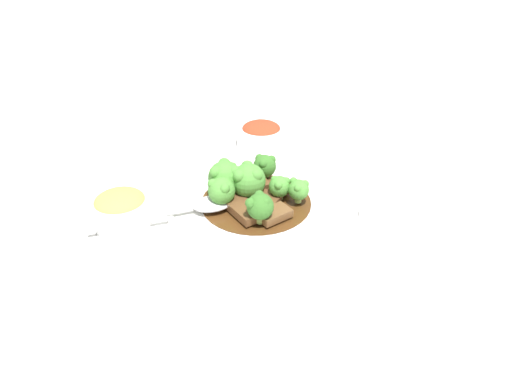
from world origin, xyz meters
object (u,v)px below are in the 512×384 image
beef_strip_3 (251,183)px  sauce_dish (383,214)px  side_bowl_kimchi (261,134)px  broccoli_floret_0 (248,180)px  broccoli_floret_6 (257,206)px  beef_strip_2 (271,187)px  broccoli_floret_4 (265,166)px  broccoli_floret_3 (225,177)px  beef_strip_4 (274,214)px  beef_strip_1 (267,202)px  broccoli_floret_2 (222,190)px  beef_strip_0 (243,209)px  broccoli_floret_1 (299,189)px  broccoli_floret_7 (280,187)px  side_bowl_appetizer (121,207)px  main_plate (256,205)px  broccoli_floret_5 (229,173)px  serving_spoon (201,206)px

beef_strip_3 → sauce_dish: size_ratio=0.90×
beef_strip_3 → side_bowl_kimchi: bearing=-11.5°
broccoli_floret_0 → broccoli_floret_6: 0.07m
beef_strip_2 → beef_strip_3: (0.01, 0.03, 0.00)m
beef_strip_3 → broccoli_floret_6: 0.10m
broccoli_floret_4 → sauce_dish: broccoli_floret_4 is taller
broccoli_floret_0 → broccoli_floret_3: broccoli_floret_3 is taller
beef_strip_3 → sauce_dish: beef_strip_3 is taller
broccoli_floret_3 → broccoli_floret_4: size_ratio=1.28×
beef_strip_4 → broccoli_floret_0: bearing=28.2°
beef_strip_1 → broccoli_floret_2: (0.00, 0.07, 0.02)m
broccoli_floret_6 → beef_strip_1: bearing=-24.3°
beef_strip_1 → broccoli_floret_6: size_ratio=1.28×
beef_strip_0 → broccoli_floret_6: 0.04m
beef_strip_1 → beef_strip_2: size_ratio=0.95×
broccoli_floret_1 → sauce_dish: size_ratio=0.53×
beef_strip_4 → broccoli_floret_7: broccoli_floret_7 is taller
beef_strip_1 → broccoli_floret_4: size_ratio=1.32×
beef_strip_4 → broccoli_floret_4: 0.11m
broccoli_floret_4 → broccoli_floret_7: 0.06m
beef_strip_1 → beef_strip_3: 0.06m
beef_strip_0 → beef_strip_3: (0.07, -0.02, 0.00)m
beef_strip_3 → side_bowl_appetizer: 0.21m
main_plate → broccoli_floret_1: size_ratio=7.32×
main_plate → broccoli_floret_7: size_ratio=7.15×
broccoli_floret_2 → broccoli_floret_3: size_ratio=0.81×
main_plate → broccoli_floret_5: (0.05, 0.04, 0.03)m
broccoli_floret_3 → side_bowl_appetizer: broccoli_floret_3 is taller
broccoli_floret_2 → sauce_dish: (-0.03, -0.25, -0.04)m
beef_strip_3 → beef_strip_4: (-0.09, -0.03, -0.00)m
beef_strip_3 → broccoli_floret_1: 0.09m
broccoli_floret_0 → broccoli_floret_1: bearing=-106.5°
broccoli_floret_0 → broccoli_floret_7: (-0.01, -0.05, -0.01)m
broccoli_floret_3 → broccoli_floret_6: 0.09m
broccoli_floret_7 → beef_strip_2: bearing=15.4°
serving_spoon → broccoli_floret_6: bearing=-117.0°
beef_strip_0 → sauce_dish: (-0.01, -0.22, -0.02)m
beef_strip_2 → broccoli_floret_0: broccoli_floret_0 is taller
broccoli_floret_4 → broccoli_floret_6: (-0.12, 0.03, 0.00)m
beef_strip_3 → broccoli_floret_2: bearing=136.2°
broccoli_floret_2 → broccoli_floret_4: (0.07, -0.08, -0.00)m
beef_strip_0 → broccoli_floret_7: 0.07m
beef_strip_3 → broccoli_floret_3: (-0.02, 0.04, 0.03)m
beef_strip_2 → serving_spoon: bearing=112.7°
broccoli_floret_2 → broccoli_floret_5: 0.07m
main_plate → broccoli_floret_0: bearing=46.3°
broccoli_floret_4 → side_bowl_kimchi: size_ratio=0.49×
beef_strip_0 → beef_strip_4: size_ratio=1.35×
beef_strip_3 → serving_spoon: (-0.06, 0.08, -0.00)m
main_plate → broccoli_floret_6: size_ratio=5.89×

